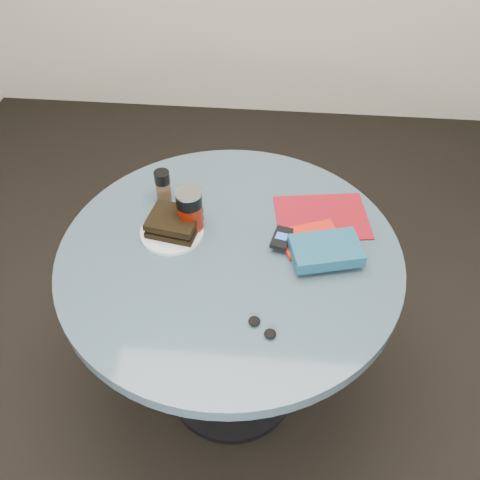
# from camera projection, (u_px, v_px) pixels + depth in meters

# --- Properties ---
(ground) EXTENTS (4.00, 4.00, 0.00)m
(ground) POSITION_uv_depth(u_px,v_px,m) (232.00, 384.00, 2.08)
(ground) COLOR black
(ground) RESTS_ON ground
(table) EXTENTS (1.00, 1.00, 0.75)m
(table) POSITION_uv_depth(u_px,v_px,m) (230.00, 288.00, 1.66)
(table) COLOR black
(table) RESTS_ON ground
(plate) EXTENTS (0.22, 0.22, 0.01)m
(plate) POSITION_uv_depth(u_px,v_px,m) (172.00, 232.00, 1.59)
(plate) COLOR silver
(plate) RESTS_ON table
(sandwich) EXTENTS (0.16, 0.15, 0.05)m
(sandwich) POSITION_uv_depth(u_px,v_px,m) (174.00, 223.00, 1.58)
(sandwich) COLOR black
(sandwich) RESTS_ON plate
(soda_can) EXTENTS (0.08, 0.08, 0.14)m
(soda_can) POSITION_uv_depth(u_px,v_px,m) (190.00, 211.00, 1.56)
(soda_can) COLOR #6E1305
(soda_can) RESTS_ON table
(pepper_grinder) EXTENTS (0.06, 0.06, 0.11)m
(pepper_grinder) POSITION_uv_depth(u_px,v_px,m) (163.00, 186.00, 1.67)
(pepper_grinder) COLOR #48321F
(pepper_grinder) RESTS_ON table
(magazine) EXTENTS (0.31, 0.25, 0.00)m
(magazine) POSITION_uv_depth(u_px,v_px,m) (322.00, 217.00, 1.65)
(magazine) COLOR maroon
(magazine) RESTS_ON table
(red_book) EXTENTS (0.20, 0.17, 0.01)m
(red_book) POSITION_uv_depth(u_px,v_px,m) (310.00, 239.00, 1.57)
(red_book) COLOR red
(red_book) RESTS_ON magazine
(novel) EXTENTS (0.22, 0.17, 0.04)m
(novel) POSITION_uv_depth(u_px,v_px,m) (326.00, 250.00, 1.50)
(novel) COLOR navy
(novel) RESTS_ON red_book
(mp3_player) EXTENTS (0.07, 0.10, 0.02)m
(mp3_player) POSITION_uv_depth(u_px,v_px,m) (282.00, 238.00, 1.55)
(mp3_player) COLOR black
(mp3_player) RESTS_ON red_book
(headphones) EXTENTS (0.09, 0.08, 0.02)m
(headphones) POSITION_uv_depth(u_px,v_px,m) (262.00, 327.00, 1.35)
(headphones) COLOR black
(headphones) RESTS_ON table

